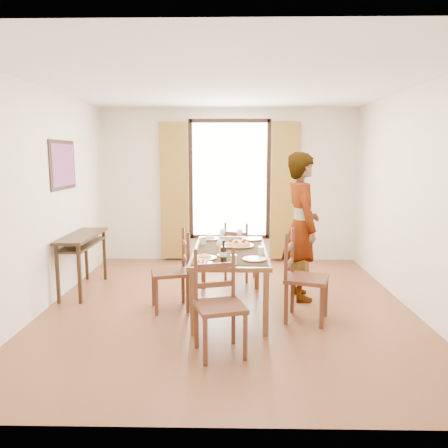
{
  "coord_description": "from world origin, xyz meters",
  "views": [
    {
      "loc": [
        0.05,
        -5.28,
        1.88
      ],
      "look_at": [
        -0.06,
        0.29,
        1.0
      ],
      "focal_mm": 35.0,
      "sensor_mm": 36.0,
      "label": 1
    }
  ],
  "objects_px": {
    "man": "(301,227)",
    "pasta_platter": "(238,243)",
    "dining_table": "(230,254)",
    "console_table": "(82,243)"
  },
  "relations": [
    {
      "from": "console_table",
      "to": "pasta_platter",
      "type": "bearing_deg",
      "value": -14.76
    },
    {
      "from": "man",
      "to": "pasta_platter",
      "type": "xyz_separation_m",
      "value": [
        -0.83,
        -0.31,
        -0.15
      ]
    },
    {
      "from": "console_table",
      "to": "dining_table",
      "type": "bearing_deg",
      "value": -18.87
    },
    {
      "from": "console_table",
      "to": "man",
      "type": "relative_size",
      "value": 0.62
    },
    {
      "from": "console_table",
      "to": "pasta_platter",
      "type": "relative_size",
      "value": 3.0
    },
    {
      "from": "man",
      "to": "pasta_platter",
      "type": "bearing_deg",
      "value": 102.86
    },
    {
      "from": "man",
      "to": "pasta_platter",
      "type": "relative_size",
      "value": 4.8
    },
    {
      "from": "man",
      "to": "dining_table",
      "type": "bearing_deg",
      "value": 107.99
    },
    {
      "from": "dining_table",
      "to": "pasta_platter",
      "type": "bearing_deg",
      "value": 54.18
    },
    {
      "from": "dining_table",
      "to": "console_table",
      "type": "bearing_deg",
      "value": 161.13
    }
  ]
}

